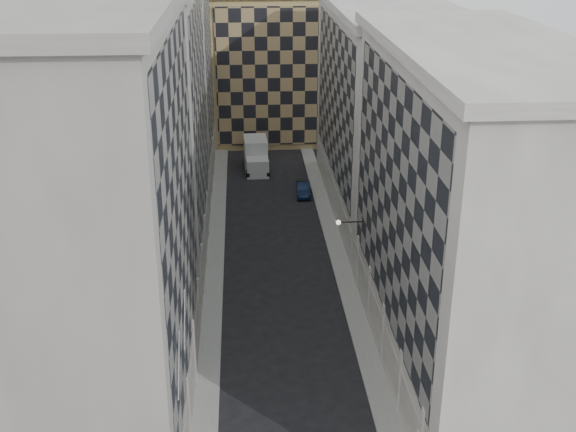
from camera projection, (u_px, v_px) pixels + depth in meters
name	position (u px, v px, depth m)	size (l,w,h in m)	color
sidewalk_west	(215.00, 264.00, 60.25)	(1.50, 100.00, 0.15)	gray
sidewalk_east	(340.00, 260.00, 60.89)	(1.50, 100.00, 0.15)	gray
bldg_left_a	(89.00, 230.00, 37.87)	(10.80, 22.80, 23.70)	gray
bldg_left_b	(140.00, 125.00, 58.27)	(10.80, 22.80, 22.70)	gray
bldg_left_c	(165.00, 74.00, 78.67)	(10.80, 22.80, 21.70)	gray
bldg_right_a	(470.00, 216.00, 43.45)	(10.80, 26.80, 20.70)	#A6A198
bldg_right_b	(385.00, 110.00, 68.44)	(10.80, 28.80, 19.70)	#A6A198
tan_block	(277.00, 63.00, 91.84)	(16.80, 14.80, 18.80)	tan
flagpoles_left	(182.00, 341.00, 35.07)	(0.10, 6.33, 2.33)	gray
bracket_lamp	(341.00, 222.00, 52.94)	(1.98, 0.36, 0.36)	black
box_truck	(256.00, 157.00, 81.96)	(2.81, 6.38, 3.45)	silver
dark_car	(303.00, 189.00, 74.81)	(1.37, 3.93, 1.29)	#0F1B37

